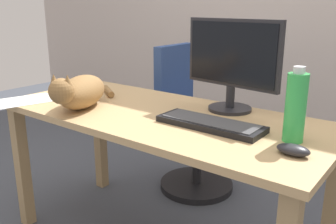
% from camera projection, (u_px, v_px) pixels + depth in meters
% --- Properties ---
extents(desk, '(1.56, 0.68, 0.71)m').
position_uv_depth(desk, '(159.00, 133.00, 1.71)').
color(desk, tan).
rests_on(desk, ground_plane).
extents(office_chair, '(0.48, 0.48, 0.94)m').
position_uv_depth(office_chair, '(191.00, 128.00, 2.40)').
color(office_chair, black).
rests_on(office_chair, ground_plane).
extents(monitor, '(0.48, 0.20, 0.42)m').
position_uv_depth(monitor, '(232.00, 62.00, 1.65)').
color(monitor, '#232328').
rests_on(monitor, desk).
extents(keyboard, '(0.44, 0.15, 0.03)m').
position_uv_depth(keyboard, '(210.00, 124.00, 1.48)').
color(keyboard, black).
rests_on(keyboard, desk).
extents(cat, '(0.33, 0.56, 0.20)m').
position_uv_depth(cat, '(80.00, 91.00, 1.73)').
color(cat, olive).
rests_on(cat, desk).
extents(computer_mouse, '(0.11, 0.06, 0.04)m').
position_uv_depth(computer_mouse, '(293.00, 150.00, 1.20)').
color(computer_mouse, '#232328').
rests_on(computer_mouse, desk).
extents(paper_sheet, '(0.28, 0.34, 0.00)m').
position_uv_depth(paper_sheet, '(24.00, 101.00, 1.88)').
color(paper_sheet, white).
rests_on(paper_sheet, desk).
extents(water_bottle, '(0.07, 0.07, 0.27)m').
position_uv_depth(water_bottle, '(296.00, 107.00, 1.29)').
color(water_bottle, green).
rests_on(water_bottle, desk).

